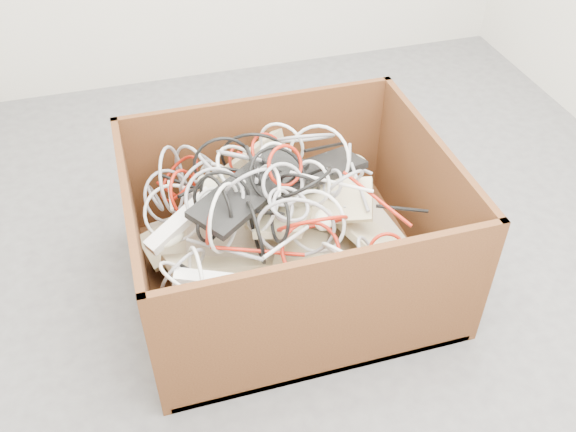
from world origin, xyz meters
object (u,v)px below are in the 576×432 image
object	(u,v)px
vga_plug	(365,200)
cardboard_box	(286,253)
power_strip_left	(181,221)
power_strip_right	(218,282)

from	to	relation	value
vga_plug	cardboard_box	bearing A→B (deg)	-155.66
power_strip_left	cardboard_box	bearing A→B (deg)	-33.88
power_strip_right	vga_plug	world-z (taller)	power_strip_right
cardboard_box	power_strip_right	distance (m)	0.43
power_strip_right	power_strip_left	bearing A→B (deg)	118.21
cardboard_box	power_strip_right	xyz separation A→B (m)	(-0.29, -0.26, 0.20)
cardboard_box	vga_plug	world-z (taller)	cardboard_box
power_strip_right	cardboard_box	bearing A→B (deg)	57.03
cardboard_box	power_strip_left	world-z (taller)	cardboard_box
power_strip_left	power_strip_right	world-z (taller)	power_strip_left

